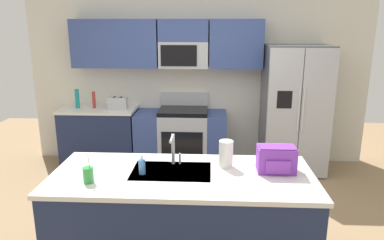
% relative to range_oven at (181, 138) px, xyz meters
% --- Properties ---
extents(ground_plane, '(9.00, 9.00, 0.00)m').
position_rel_range_oven_xyz_m(ground_plane, '(0.24, -1.80, -0.44)').
color(ground_plane, '#997A56').
rests_on(ground_plane, ground).
extents(kitchen_wall_unit, '(5.20, 0.43, 2.60)m').
position_rel_range_oven_xyz_m(kitchen_wall_unit, '(0.10, 0.28, 1.03)').
color(kitchen_wall_unit, silver).
rests_on(kitchen_wall_unit, ground).
extents(back_counter, '(1.14, 0.63, 0.90)m').
position_rel_range_oven_xyz_m(back_counter, '(-1.26, -0.00, 0.01)').
color(back_counter, '#1E2A4D').
rests_on(back_counter, ground).
extents(range_oven, '(1.36, 0.61, 1.10)m').
position_rel_range_oven_xyz_m(range_oven, '(0.00, 0.00, 0.00)').
color(range_oven, '#B7BABF').
rests_on(range_oven, ground).
extents(refrigerator, '(0.90, 0.76, 1.85)m').
position_rel_range_oven_xyz_m(refrigerator, '(1.66, -0.07, 0.48)').
color(refrigerator, '#4C4F54').
rests_on(refrigerator, ground).
extents(island_counter, '(2.23, 0.95, 0.90)m').
position_rel_range_oven_xyz_m(island_counter, '(0.21, -2.41, 0.01)').
color(island_counter, '#1E2A4D').
rests_on(island_counter, ground).
extents(toaster, '(0.28, 0.16, 0.18)m').
position_rel_range_oven_xyz_m(toaster, '(-0.94, -0.05, 0.55)').
color(toaster, '#B7BABF').
rests_on(toaster, back_counter).
extents(pepper_mill, '(0.05, 0.05, 0.25)m').
position_rel_range_oven_xyz_m(pepper_mill, '(-1.31, -0.00, 0.58)').
color(pepper_mill, '#B2332D').
rests_on(pepper_mill, back_counter).
extents(bottle_teal, '(0.06, 0.06, 0.29)m').
position_rel_range_oven_xyz_m(bottle_teal, '(-1.56, -0.02, 0.60)').
color(bottle_teal, teal).
rests_on(bottle_teal, back_counter).
extents(sink_faucet, '(0.09, 0.21, 0.28)m').
position_rel_range_oven_xyz_m(sink_faucet, '(0.12, -2.22, 0.62)').
color(sink_faucet, '#B7BABF').
rests_on(sink_faucet, island_counter).
extents(drink_cup_green, '(0.08, 0.08, 0.25)m').
position_rel_range_oven_xyz_m(drink_cup_green, '(-0.52, -2.63, 0.52)').
color(drink_cup_green, green).
rests_on(drink_cup_green, island_counter).
extents(soap_dispenser, '(0.06, 0.06, 0.17)m').
position_rel_range_oven_xyz_m(soap_dispenser, '(-0.13, -2.44, 0.53)').
color(soap_dispenser, '#4C8CD8').
rests_on(soap_dispenser, island_counter).
extents(paper_towel_roll, '(0.12, 0.12, 0.24)m').
position_rel_range_oven_xyz_m(paper_towel_roll, '(0.58, -2.24, 0.58)').
color(paper_towel_roll, white).
rests_on(paper_towel_roll, island_counter).
extents(backpack, '(0.32, 0.22, 0.23)m').
position_rel_range_oven_xyz_m(backpack, '(1.01, -2.33, 0.57)').
color(backpack, purple).
rests_on(backpack, island_counter).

